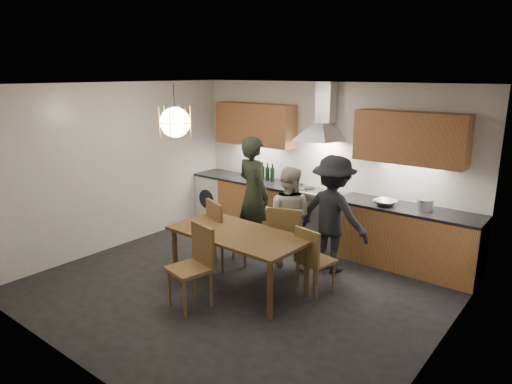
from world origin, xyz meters
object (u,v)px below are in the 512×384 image
Objects in this scene: chair_front at (196,260)px; stock_pot at (425,205)px; wine_bottles at (258,170)px; chair_back_left at (222,230)px; person_right at (333,214)px; person_mid at (288,217)px; mixing_bowl at (385,203)px; person_left at (254,194)px; dining_table at (238,239)px.

stock_pot is (1.80, 2.63, 0.41)m from chair_front.
stock_pot is at bearing -1.74° from wine_bottles.
chair_back_left is 0.61× the size of person_right.
person_mid reaches higher than stock_pot.
stock_pot is 3.00m from wine_bottles.
person_right is at bearing -22.86° from wine_bottles.
person_right is 1.26m from stock_pot.
chair_front is 2.86m from mixing_bowl.
wine_bottles is at bearing 178.26° from stock_pot.
person_right is (1.35, 0.07, -0.08)m from person_left.
stock_pot is (2.28, 1.65, 0.40)m from chair_back_left.
chair_back_left is 1.02× the size of chair_front.
dining_table is 1.10× the size of person_right.
chair_front is 1.36× the size of wine_bottles.
chair_front is at bearing 67.45° from person_mid.
stock_pot reaches higher than mixing_bowl.
chair_back_left is at bearing 152.35° from dining_table.
person_right is (0.60, 0.22, 0.10)m from person_mid.
person_left reaches higher than dining_table.
chair_back_left is 2.84m from stock_pot.
person_left reaches higher than wine_bottles.
person_mid reaches higher than chair_back_left.
chair_front is (-0.11, -0.65, -0.10)m from dining_table.
chair_front is 2.06m from person_right.
person_left is at bearing -158.61° from mixing_bowl.
chair_front is at bearing -97.83° from dining_table.
mixing_bowl is 1.48× the size of stock_pot.
mixing_bowl is 0.54m from stock_pot.
mixing_bowl is at bearing 60.08° from dining_table.
dining_table is at bearing 137.08° from person_left.
person_right is at bearing 79.18° from chair_front.
dining_table is at bearing -130.46° from stock_pot.
chair_front is 0.55× the size of person_left.
dining_table is 2.23m from mixing_bowl.
person_left is (-0.67, 1.16, 0.23)m from dining_table.
mixing_bowl is (0.48, 0.65, 0.11)m from person_right.
dining_table is 1.42m from person_right.
person_left reaches higher than mixing_bowl.
stock_pot is (1.61, 0.97, 0.24)m from person_mid.
person_mid is (0.67, 0.68, 0.16)m from chair_back_left.
chair_back_left is at bearing 112.79° from person_left.
dining_table is 1.24× the size of person_mid.
person_left reaches higher than person_mid.
stock_pot is at bearing -143.66° from person_left.
dining_table is 1.82× the size of chair_back_left.
person_left is 5.65× the size of mixing_bowl.
person_mid is at bearing 87.22° from dining_table.
stock_pot is at bearing 11.06° from mixing_bowl.
wine_bottles is at bearing 125.74° from chair_front.
mixing_bowl is (1.08, 0.87, 0.21)m from person_mid.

